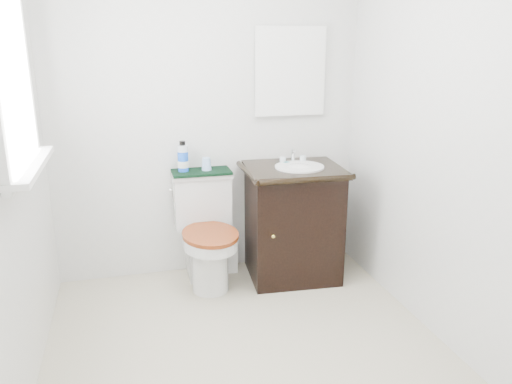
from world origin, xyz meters
name	(u,v)px	position (x,y,z in m)	size (l,w,h in m)	color
floor	(251,357)	(0.00, 0.00, 0.00)	(2.40, 2.40, 0.00)	#B6AC93
wall_back	(208,109)	(0.00, 1.20, 1.20)	(2.40, 2.40, 0.00)	silver
wall_front	(365,225)	(0.00, -1.20, 1.20)	(2.40, 2.40, 0.00)	silver
wall_right	(450,130)	(1.10, 0.00, 1.20)	(2.40, 2.40, 0.00)	silver
window	(7,65)	(-1.07, 0.25, 1.55)	(0.02, 0.70, 0.90)	white
mirror	(290,72)	(0.59, 1.18, 1.45)	(0.50, 0.02, 0.60)	silver
toilet	(206,236)	(-0.08, 0.97, 0.34)	(0.42, 0.63, 0.77)	silver
vanity	(293,219)	(0.54, 0.90, 0.43)	(0.69, 0.61, 0.92)	black
trash_bin	(226,253)	(0.09, 1.10, 0.14)	(0.20, 0.17, 0.27)	white
towel	(201,172)	(-0.08, 1.09, 0.78)	(0.41, 0.22, 0.02)	black
mouthwash_bottle	(183,158)	(-0.20, 1.11, 0.89)	(0.07, 0.07, 0.21)	blue
cup	(206,164)	(-0.04, 1.10, 0.83)	(0.07, 0.07, 0.09)	#98C1F9
soap_bar	(286,162)	(0.51, 1.01, 0.83)	(0.07, 0.05, 0.02)	#176772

